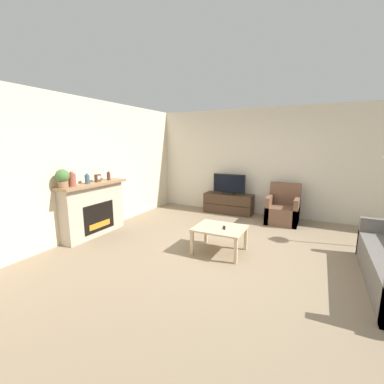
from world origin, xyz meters
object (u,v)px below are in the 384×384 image
object	(u,v)px
potted_plant	(63,178)
remote	(224,228)
tv_stand	(229,203)
armchair	(283,210)
mantel_vase_left	(72,179)
coffee_table	(220,231)
tv	(229,185)
fireplace	(93,209)
mantel_vase_centre_left	(87,179)
mantel_vase_right	(109,176)
mantel_clock	(98,178)

from	to	relation	value
potted_plant	remote	xyz separation A→B (m)	(2.63, 0.95, -0.80)
tv_stand	armchair	xyz separation A→B (m)	(1.40, -0.22, 0.03)
mantel_vase_left	armchair	bearing A→B (deg)	42.55
armchair	coffee_table	distance (m)	2.36
tv_stand	tv	bearing A→B (deg)	-90.00
mantel_vase_left	remote	distance (m)	2.84
fireplace	coffee_table	world-z (taller)	fireplace
mantel_vase_left	tv_stand	xyz separation A→B (m)	(1.89, 3.24, -0.94)
tv_stand	tv	distance (m)	0.50
mantel_vase_centre_left	mantel_vase_right	bearing A→B (deg)	90.00
armchair	mantel_vase_left	bearing A→B (deg)	-137.45
mantel_vase_left	mantel_vase_centre_left	world-z (taller)	mantel_vase_left
mantel_vase_right	remote	bearing A→B (deg)	-2.76
fireplace	mantel_vase_centre_left	distance (m)	0.63
mantel_clock	remote	bearing A→B (deg)	3.74
remote	fireplace	bearing A→B (deg)	168.35
mantel_clock	coffee_table	distance (m)	2.66
mantel_vase_right	mantel_vase_centre_left	bearing A→B (deg)	-90.00
fireplace	tv_stand	distance (m)	3.39
remote	coffee_table	bearing A→B (deg)	156.40
fireplace	potted_plant	world-z (taller)	potted_plant
tv	armchair	bearing A→B (deg)	-8.88
mantel_clock	tv_stand	xyz separation A→B (m)	(1.88, 2.64, -0.89)
mantel_vase_right	armchair	xyz separation A→B (m)	(3.28, 2.12, -0.86)
potted_plant	armchair	size ratio (longest dim) A/B	0.36
tv_stand	fireplace	bearing A→B (deg)	-124.30
mantel_vase_left	mantel_vase_right	distance (m)	0.90
fireplace	armchair	bearing A→B (deg)	37.88
fireplace	mantel_vase_centre_left	size ratio (longest dim) A/B	7.51
mantel_vase_right	remote	xyz separation A→B (m)	(2.63, -0.13, -0.71)
mantel_clock	potted_plant	distance (m)	0.79
tv_stand	armchair	bearing A→B (deg)	-8.97
coffee_table	mantel_vase_centre_left	bearing A→B (deg)	-170.19
mantel_clock	armchair	distance (m)	4.17
potted_plant	remote	distance (m)	2.91
mantel_clock	potted_plant	size ratio (longest dim) A/B	0.46
mantel_vase_left	mantel_clock	world-z (taller)	mantel_vase_left
tv	armchair	world-z (taller)	tv
mantel_vase_left	potted_plant	size ratio (longest dim) A/B	0.84
mantel_vase_left	coffee_table	bearing A→B (deg)	16.95
coffee_table	tv_stand	bearing A→B (deg)	104.97
fireplace	mantel_vase_left	distance (m)	0.79
mantel_vase_left	coffee_table	xyz separation A→B (m)	(2.54, 0.78, -0.81)
tv_stand	coffee_table	world-z (taller)	tv_stand
fireplace	mantel_vase_centre_left	world-z (taller)	mantel_vase_centre_left
armchair	fireplace	bearing A→B (deg)	-142.12
fireplace	mantel_clock	world-z (taller)	mantel_clock
mantel_clock	tv_stand	world-z (taller)	mantel_clock
mantel_clock	armchair	size ratio (longest dim) A/B	0.17
remote	mantel_vase_left	bearing A→B (deg)	177.73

